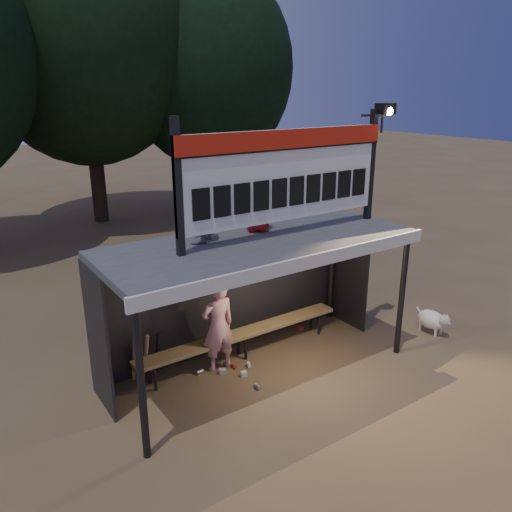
{
  "coord_description": "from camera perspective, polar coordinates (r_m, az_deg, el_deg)",
  "views": [
    {
      "loc": [
        -4.22,
        -6.1,
        4.56
      ],
      "look_at": [
        0.2,
        0.4,
        1.9
      ],
      "focal_mm": 35.0,
      "sensor_mm": 36.0,
      "label": 1
    }
  ],
  "objects": [
    {
      "name": "ground",
      "position": [
        8.71,
        0.4,
        -12.88
      ],
      "size": [
        80.0,
        80.0,
        0.0
      ],
      "primitive_type": "plane",
      "color": "brown",
      "rests_on": "ground"
    },
    {
      "name": "player",
      "position": [
        8.4,
        -4.35,
        -7.96
      ],
      "size": [
        0.6,
        0.4,
        1.6
      ],
      "primitive_type": "imported",
      "rotation": [
        0.0,
        0.0,
        3.11
      ],
      "color": "white",
      "rests_on": "ground"
    },
    {
      "name": "child_a",
      "position": [
        7.52,
        -6.81,
        5.82
      ],
      "size": [
        0.72,
        0.7,
        1.17
      ],
      "primitive_type": "imported",
      "rotation": [
        0.0,
        0.0,
        3.84
      ],
      "color": "slate",
      "rests_on": "dugout_shelter"
    },
    {
      "name": "child_b",
      "position": [
        8.09,
        0.17,
        6.39
      ],
      "size": [
        0.56,
        0.42,
        1.03
      ],
      "primitive_type": "imported",
      "rotation": [
        0.0,
        0.0,
        2.94
      ],
      "color": "#B41B1C",
      "rests_on": "dugout_shelter"
    },
    {
      "name": "dugout_shelter",
      "position": [
        8.09,
        -0.55,
        -0.91
      ],
      "size": [
        5.1,
        2.08,
        2.32
      ],
      "color": "#414144",
      "rests_on": "ground"
    },
    {
      "name": "scoreboard_assembly",
      "position": [
        7.84,
        3.9,
        9.58
      ],
      "size": [
        4.1,
        0.27,
        1.99
      ],
      "color": "black",
      "rests_on": "dugout_shelter"
    },
    {
      "name": "bench",
      "position": [
        8.89,
        -1.63,
        -8.96
      ],
      "size": [
        4.0,
        0.35,
        0.48
      ],
      "color": "olive",
      "rests_on": "ground"
    },
    {
      "name": "tree_mid",
      "position": [
        18.43,
        -19.16,
        22.75
      ],
      "size": [
        7.22,
        7.22,
        10.36
      ],
      "color": "black",
      "rests_on": "ground"
    },
    {
      "name": "tree_right",
      "position": [
        19.0,
        -5.51,
        20.52
      ],
      "size": [
        6.08,
        6.08,
        8.72
      ],
      "color": "black",
      "rests_on": "ground"
    },
    {
      "name": "dog",
      "position": [
        10.36,
        19.59,
        -6.88
      ],
      "size": [
        0.36,
        0.81,
        0.49
      ],
      "color": "white",
      "rests_on": "ground"
    },
    {
      "name": "bats",
      "position": [
        8.45,
        -12.48,
        -11.05
      ],
      "size": [
        0.48,
        0.33,
        0.84
      ],
      "color": "#9F724A",
      "rests_on": "ground"
    },
    {
      "name": "litter",
      "position": [
        8.75,
        -2.57,
        -12.44
      ],
      "size": [
        3.27,
        1.4,
        0.08
      ],
      "color": "#A8221C",
      "rests_on": "ground"
    }
  ]
}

